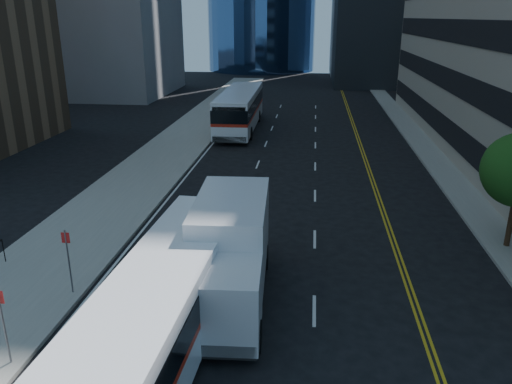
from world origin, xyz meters
The scene contains 6 objects.
ground centered at (0.00, 0.00, 0.00)m, with size 160.00×160.00×0.00m, color black.
sidewalk_west centered at (-10.50, 25.00, 0.07)m, with size 5.00×90.00×0.15m, color gray.
sidewalk_east centered at (9.00, 25.00, 0.07)m, with size 2.00×90.00×0.15m, color gray.
bus_front centered at (-4.00, -0.76, 1.63)m, with size 2.98×11.68×2.99m.
bus_rear centered at (-6.36, 31.24, 1.90)m, with size 3.15×13.51×3.47m.
box_truck centered at (-2.59, 2.41, 1.88)m, with size 2.95×7.58×3.57m.
Camera 1 is at (0.18, -13.31, 9.80)m, focal length 35.00 mm.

